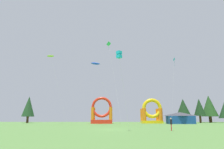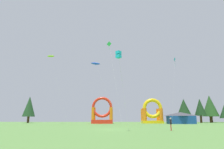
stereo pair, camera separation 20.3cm
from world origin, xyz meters
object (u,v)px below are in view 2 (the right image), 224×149
at_px(kite_cyan_box, 119,55).
at_px(kite_teal_diamond, 175,60).
at_px(kite_blue_parafoil, 96,64).
at_px(inflatable_red_slide, 102,114).
at_px(person_left_edge, 171,123).
at_px(kite_green_diamond, 109,45).
at_px(festival_tent, 181,118).
at_px(kite_lime_parafoil, 51,56).
at_px(inflatable_orange_dome, 152,114).

xyz_separation_m(kite_cyan_box, kite_teal_diamond, (18.11, 34.95, 9.44)).
distance_m(kite_blue_parafoil, inflatable_red_slide, 19.29).
xyz_separation_m(kite_blue_parafoil, person_left_edge, (11.75, -18.23, -13.08)).
xyz_separation_m(kite_green_diamond, festival_tent, (20.84, -5.14, -24.42)).
xyz_separation_m(kite_lime_parafoil, kite_cyan_box, (19.52, -32.59, -10.10)).
bearing_deg(person_left_edge, kite_lime_parafoil, -123.64).
bearing_deg(kite_teal_diamond, inflatable_orange_dome, 144.31).
bearing_deg(kite_green_diamond, kite_blue_parafoil, -97.95).
bearing_deg(kite_blue_parafoil, kite_lime_parafoil, 140.64).
relative_size(inflatable_red_slide, festival_tent, 1.06).
height_order(person_left_edge, festival_tent, festival_tent).
relative_size(kite_teal_diamond, inflatable_red_slide, 2.52).
distance_m(kite_lime_parafoil, inflatable_red_slide, 23.04).
height_order(kite_cyan_box, inflatable_orange_dome, kite_cyan_box).
distance_m(kite_lime_parafoil, kite_teal_diamond, 37.70).
bearing_deg(inflatable_orange_dome, kite_lime_parafoil, -166.75).
xyz_separation_m(kite_blue_parafoil, kite_teal_diamond, (23.04, 14.33, 4.96)).
xyz_separation_m(kite_lime_parafoil, inflatable_red_slide, (15.31, 3.74, -16.81)).
bearing_deg(kite_green_diamond, kite_cyan_box, -86.83).
distance_m(kite_lime_parafoil, kite_blue_parafoil, 19.68).
relative_size(kite_teal_diamond, festival_tent, 2.68).
bearing_deg(festival_tent, kite_teal_diamond, 175.03).
distance_m(person_left_edge, inflatable_orange_dome, 37.76).
relative_size(kite_lime_parafoil, kite_cyan_box, 1.99).
relative_size(person_left_edge, festival_tent, 0.22).
relative_size(kite_green_diamond, festival_tent, 3.65).
height_order(kite_green_diamond, kite_teal_diamond, kite_green_diamond).
relative_size(kite_lime_parafoil, kite_teal_diamond, 1.02).
xyz_separation_m(kite_lime_parafoil, inflatable_orange_dome, (30.81, 7.25, -16.79)).
bearing_deg(kite_lime_parafoil, inflatable_red_slide, 13.71).
bearing_deg(inflatable_red_slide, kite_teal_diamond, -3.52).
relative_size(kite_cyan_box, kite_teal_diamond, 0.51).
bearing_deg(kite_blue_parafoil, inflatable_red_slide, 87.36).
height_order(kite_green_diamond, kite_blue_parafoil, kite_green_diamond).
bearing_deg(inflatable_red_slide, kite_green_diamond, 61.88).
distance_m(kite_cyan_box, person_left_edge, 11.23).
height_order(kite_lime_parafoil, person_left_edge, kite_lime_parafoil).
height_order(kite_blue_parafoil, inflatable_red_slide, kite_blue_parafoil).
bearing_deg(kite_lime_parafoil, kite_green_diamond, 23.32).
height_order(kite_green_diamond, festival_tent, kite_green_diamond).
xyz_separation_m(kite_lime_parafoil, festival_tent, (38.13, 2.32, -18.03)).
relative_size(kite_lime_parafoil, festival_tent, 2.72).
bearing_deg(kite_lime_parafoil, kite_teal_diamond, 3.59).
relative_size(kite_blue_parafoil, person_left_edge, 8.77).
distance_m(kite_green_diamond, inflatable_orange_dome, 26.84).
bearing_deg(kite_teal_diamond, kite_blue_parafoil, -148.13).
bearing_deg(kite_cyan_box, kite_lime_parafoil, 120.92).
bearing_deg(festival_tent, kite_green_diamond, 166.15).
bearing_deg(kite_blue_parafoil, inflatable_orange_dome, 49.82).
distance_m(kite_cyan_box, inflatable_orange_dome, 41.95).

